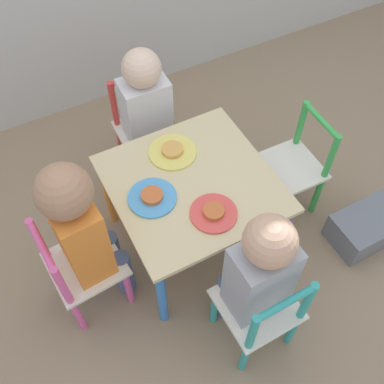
{
  "coord_description": "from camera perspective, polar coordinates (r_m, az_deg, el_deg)",
  "views": [
    {
      "loc": [
        -0.48,
        -0.91,
        1.76
      ],
      "look_at": [
        0.0,
        0.0,
        0.36
      ],
      "focal_mm": 42.0,
      "sensor_mm": 36.0,
      "label": 1
    }
  ],
  "objects": [
    {
      "name": "ground_plane",
      "position": [
        2.04,
        0.0,
        -6.03
      ],
      "size": [
        6.0,
        6.0,
        0.0
      ],
      "primitive_type": "plane",
      "color": "#8C755B"
    },
    {
      "name": "kids_table",
      "position": [
        1.73,
        0.0,
        0.12
      ],
      "size": [
        0.6,
        0.6,
        0.43
      ],
      "color": "beige",
      "rests_on": "ground_plane"
    },
    {
      "name": "chair_teal",
      "position": [
        1.65,
        8.69,
        -14.72
      ],
      "size": [
        0.26,
        0.26,
        0.5
      ],
      "rotation": [
        0.0,
        0.0,
        -3.12
      ],
      "color": "silver",
      "rests_on": "ground_plane"
    },
    {
      "name": "chair_pink",
      "position": [
        1.75,
        -14.0,
        -9.39
      ],
      "size": [
        0.28,
        0.28,
        0.5
      ],
      "rotation": [
        0.0,
        0.0,
        -4.63
      ],
      "color": "silver",
      "rests_on": "ground_plane"
    },
    {
      "name": "chair_red",
      "position": [
        2.13,
        -5.95,
        7.82
      ],
      "size": [
        0.27,
        0.27,
        0.5
      ],
      "rotation": [
        0.0,
        0.0,
        -0.03
      ],
      "color": "silver",
      "rests_on": "ground_plane"
    },
    {
      "name": "chair_green",
      "position": [
        2.01,
        12.75,
        3.08
      ],
      "size": [
        0.27,
        0.27,
        0.5
      ],
      "rotation": [
        0.0,
        0.0,
        -1.6
      ],
      "color": "silver",
      "rests_on": "ground_plane"
    },
    {
      "name": "child_front",
      "position": [
        1.48,
        8.32,
        -10.04
      ],
      "size": [
        0.2,
        0.22,
        0.75
      ],
      "rotation": [
        0.0,
        0.0,
        -3.12
      ],
      "color": "#4C608E",
      "rests_on": "ground_plane"
    },
    {
      "name": "child_left",
      "position": [
        1.55,
        -13.76,
        -4.51
      ],
      "size": [
        0.23,
        0.21,
        0.78
      ],
      "rotation": [
        0.0,
        0.0,
        -4.63
      ],
      "color": "#4C608E",
      "rests_on": "ground_plane"
    },
    {
      "name": "child_back",
      "position": [
        1.96,
        -5.7,
        10.33
      ],
      "size": [
        0.2,
        0.22,
        0.71
      ],
      "rotation": [
        0.0,
        0.0,
        -0.03
      ],
      "color": "#7A6B5B",
      "rests_on": "ground_plane"
    },
    {
      "name": "plate_front",
      "position": [
        1.6,
        2.76,
        -2.65
      ],
      "size": [
        0.17,
        0.17,
        0.03
      ],
      "color": "#E54C47",
      "rests_on": "kids_table"
    },
    {
      "name": "plate_left",
      "position": [
        1.64,
        -5.07,
        -0.66
      ],
      "size": [
        0.18,
        0.18,
        0.03
      ],
      "color": "#4C9EE0",
      "rests_on": "kids_table"
    },
    {
      "name": "plate_back",
      "position": [
        1.77,
        -2.49,
        5.17
      ],
      "size": [
        0.19,
        0.19,
        0.03
      ],
      "color": "#EADB66",
      "rests_on": "kids_table"
    },
    {
      "name": "storage_bin",
      "position": [
        2.14,
        21.44,
        -4.11
      ],
      "size": [
        0.32,
        0.2,
        0.14
      ],
      "color": "slate",
      "rests_on": "ground_plane"
    }
  ]
}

